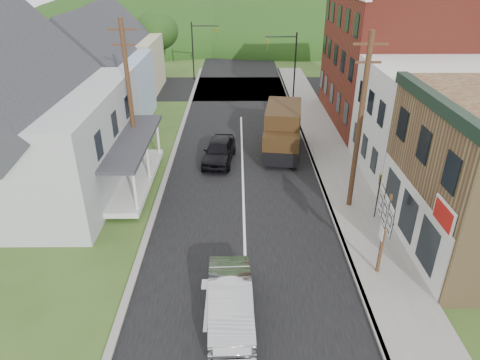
{
  "coord_description": "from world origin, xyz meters",
  "views": [
    {
      "loc": [
        -0.34,
        -16.04,
        11.76
      ],
      "look_at": [
        -0.2,
        2.39,
        2.2
      ],
      "focal_mm": 32.0,
      "sensor_mm": 36.0,
      "label": 1
    }
  ],
  "objects_px": {
    "delivery_van": "(283,131)",
    "warning_sign": "(378,189)",
    "route_sign_cluster": "(384,223)",
    "silver_sedan": "(230,301)",
    "dark_sedan": "(219,151)"
  },
  "relations": [
    {
      "from": "dark_sedan",
      "to": "warning_sign",
      "type": "relative_size",
      "value": 1.77
    },
    {
      "from": "route_sign_cluster",
      "to": "silver_sedan",
      "type": "bearing_deg",
      "value": -154.44
    },
    {
      "from": "delivery_van",
      "to": "warning_sign",
      "type": "distance_m",
      "value": 9.3
    },
    {
      "from": "delivery_van",
      "to": "warning_sign",
      "type": "xyz_separation_m",
      "value": [
        3.87,
        -8.45,
        0.18
      ]
    },
    {
      "from": "warning_sign",
      "to": "route_sign_cluster",
      "type": "bearing_deg",
      "value": -88.45
    },
    {
      "from": "dark_sedan",
      "to": "route_sign_cluster",
      "type": "xyz_separation_m",
      "value": [
        6.94,
        -11.21,
        1.76
      ]
    },
    {
      "from": "delivery_van",
      "to": "route_sign_cluster",
      "type": "height_order",
      "value": "route_sign_cluster"
    },
    {
      "from": "route_sign_cluster",
      "to": "warning_sign",
      "type": "xyz_separation_m",
      "value": [
        1.12,
        4.2,
        -0.76
      ]
    },
    {
      "from": "dark_sedan",
      "to": "route_sign_cluster",
      "type": "distance_m",
      "value": 13.3
    },
    {
      "from": "delivery_van",
      "to": "route_sign_cluster",
      "type": "distance_m",
      "value": 12.98
    },
    {
      "from": "silver_sedan",
      "to": "warning_sign",
      "type": "distance_m",
      "value": 9.77
    },
    {
      "from": "dark_sedan",
      "to": "delivery_van",
      "type": "relative_size",
      "value": 0.76
    },
    {
      "from": "route_sign_cluster",
      "to": "delivery_van",
      "type": "bearing_deg",
      "value": 106.54
    },
    {
      "from": "route_sign_cluster",
      "to": "warning_sign",
      "type": "bearing_deg",
      "value": 79.31
    },
    {
      "from": "silver_sedan",
      "to": "delivery_van",
      "type": "distance_m",
      "value": 15.38
    }
  ]
}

